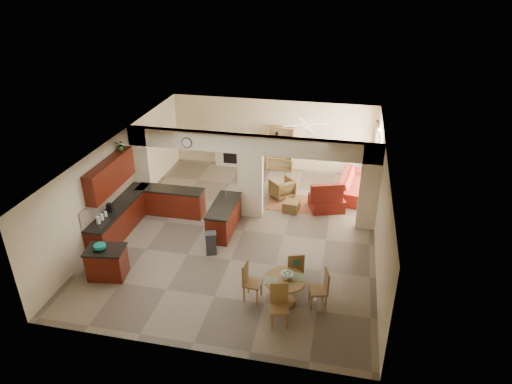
% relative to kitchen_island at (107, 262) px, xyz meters
% --- Properties ---
extents(floor, '(10.00, 10.00, 0.00)m').
position_rel_kitchen_island_xyz_m(floor, '(3.00, 2.97, -0.43)').
color(floor, '#786A53').
rests_on(floor, ground).
extents(ceiling, '(10.00, 10.00, 0.00)m').
position_rel_kitchen_island_xyz_m(ceiling, '(3.00, 2.97, 2.37)').
color(ceiling, white).
rests_on(ceiling, wall_back).
extents(wall_back, '(8.00, 0.00, 8.00)m').
position_rel_kitchen_island_xyz_m(wall_back, '(3.00, 7.97, 0.97)').
color(wall_back, beige).
rests_on(wall_back, floor).
extents(wall_front, '(8.00, 0.00, 8.00)m').
position_rel_kitchen_island_xyz_m(wall_front, '(3.00, -2.03, 0.97)').
color(wall_front, beige).
rests_on(wall_front, floor).
extents(wall_left, '(0.00, 10.00, 10.00)m').
position_rel_kitchen_island_xyz_m(wall_left, '(-1.00, 2.97, 0.97)').
color(wall_left, beige).
rests_on(wall_left, floor).
extents(wall_right, '(0.00, 10.00, 10.00)m').
position_rel_kitchen_island_xyz_m(wall_right, '(7.00, 2.97, 0.97)').
color(wall_right, beige).
rests_on(wall_right, floor).
extents(partition_left_pier, '(0.60, 0.25, 2.80)m').
position_rel_kitchen_island_xyz_m(partition_left_pier, '(-0.70, 3.97, 0.97)').
color(partition_left_pier, beige).
rests_on(partition_left_pier, floor).
extents(partition_center_pier, '(0.80, 0.25, 2.20)m').
position_rel_kitchen_island_xyz_m(partition_center_pier, '(3.00, 3.97, 0.67)').
color(partition_center_pier, beige).
rests_on(partition_center_pier, floor).
extents(partition_right_pier, '(0.60, 0.25, 2.80)m').
position_rel_kitchen_island_xyz_m(partition_right_pier, '(6.70, 3.97, 0.97)').
color(partition_right_pier, beige).
rests_on(partition_right_pier, floor).
extents(partition_header, '(8.00, 0.25, 0.60)m').
position_rel_kitchen_island_xyz_m(partition_header, '(3.00, 3.97, 2.07)').
color(partition_header, beige).
rests_on(partition_header, partition_center_pier).
extents(kitchen_counter, '(2.52, 3.29, 1.48)m').
position_rel_kitchen_island_xyz_m(kitchen_counter, '(-0.26, 2.72, 0.03)').
color(kitchen_counter, '#471108').
rests_on(kitchen_counter, floor).
extents(upper_cabinets, '(0.35, 2.40, 0.90)m').
position_rel_kitchen_island_xyz_m(upper_cabinets, '(-0.82, 2.17, 1.49)').
color(upper_cabinets, '#471108').
rests_on(upper_cabinets, wall_left).
extents(peninsula, '(0.70, 1.85, 0.91)m').
position_rel_kitchen_island_xyz_m(peninsula, '(2.40, 2.86, 0.02)').
color(peninsula, '#471108').
rests_on(peninsula, floor).
extents(wall_clock, '(0.34, 0.03, 0.34)m').
position_rel_kitchen_island_xyz_m(wall_clock, '(1.00, 3.82, 2.02)').
color(wall_clock, '#493218').
rests_on(wall_clock, partition_header).
extents(rug, '(1.60, 1.30, 0.01)m').
position_rel_kitchen_island_xyz_m(rug, '(4.20, 5.07, -0.43)').
color(rug, '#944F36').
rests_on(rug, floor).
extents(fireplace, '(1.60, 0.35, 1.20)m').
position_rel_kitchen_island_xyz_m(fireplace, '(1.40, 7.81, 0.18)').
color(fireplace, beige).
rests_on(fireplace, floor).
extents(shelving_unit, '(1.00, 0.32, 1.80)m').
position_rel_kitchen_island_xyz_m(shelving_unit, '(3.35, 7.79, 0.47)').
color(shelving_unit, olive).
rests_on(shelving_unit, floor).
extents(window_a, '(0.02, 0.90, 1.90)m').
position_rel_kitchen_island_xyz_m(window_a, '(6.97, 5.27, 0.77)').
color(window_a, white).
rests_on(window_a, wall_right).
extents(window_b, '(0.02, 0.90, 1.90)m').
position_rel_kitchen_island_xyz_m(window_b, '(6.97, 6.97, 0.77)').
color(window_b, white).
rests_on(window_b, wall_right).
extents(glazed_door, '(0.02, 0.70, 2.10)m').
position_rel_kitchen_island_xyz_m(glazed_door, '(6.97, 6.12, 0.62)').
color(glazed_door, white).
rests_on(glazed_door, wall_right).
extents(drape_a_left, '(0.10, 0.28, 2.30)m').
position_rel_kitchen_island_xyz_m(drape_a_left, '(6.93, 4.67, 0.77)').
color(drape_a_left, '#44251B').
rests_on(drape_a_left, wall_right).
extents(drape_a_right, '(0.10, 0.28, 2.30)m').
position_rel_kitchen_island_xyz_m(drape_a_right, '(6.93, 5.87, 0.77)').
color(drape_a_right, '#44251B').
rests_on(drape_a_right, wall_right).
extents(drape_b_left, '(0.10, 0.28, 2.30)m').
position_rel_kitchen_island_xyz_m(drape_b_left, '(6.93, 6.37, 0.77)').
color(drape_b_left, '#44251B').
rests_on(drape_b_left, wall_right).
extents(drape_b_right, '(0.10, 0.28, 2.30)m').
position_rel_kitchen_island_xyz_m(drape_b_right, '(6.93, 7.57, 0.77)').
color(drape_b_right, '#44251B').
rests_on(drape_b_right, wall_right).
extents(ceiling_fan, '(1.00, 1.00, 0.10)m').
position_rel_kitchen_island_xyz_m(ceiling_fan, '(4.50, 5.97, 2.13)').
color(ceiling_fan, white).
rests_on(ceiling_fan, ceiling).
extents(kitchen_island, '(1.08, 0.85, 0.86)m').
position_rel_kitchen_island_xyz_m(kitchen_island, '(0.00, 0.00, 0.00)').
color(kitchen_island, '#471108').
rests_on(kitchen_island, floor).
extents(teal_bowl, '(0.31, 0.31, 0.15)m').
position_rel_kitchen_island_xyz_m(teal_bowl, '(-0.09, -0.05, 0.50)').
color(teal_bowl, '#13846F').
rests_on(teal_bowl, kitchen_island).
extents(trash_can, '(0.36, 0.34, 0.63)m').
position_rel_kitchen_island_xyz_m(trash_can, '(2.37, 1.58, -0.12)').
color(trash_can, '#2F2F31').
rests_on(trash_can, floor).
extents(dining_table, '(1.03, 1.03, 0.70)m').
position_rel_kitchen_island_xyz_m(dining_table, '(4.75, -0.06, 0.04)').
color(dining_table, olive).
rests_on(dining_table, floor).
extents(fruit_bowl, '(0.29, 0.29, 0.15)m').
position_rel_kitchen_island_xyz_m(fruit_bowl, '(4.79, -0.00, 0.34)').
color(fruit_bowl, '#84C029').
rests_on(fruit_bowl, dining_table).
extents(sofa, '(2.55, 1.26, 0.71)m').
position_rel_kitchen_island_xyz_m(sofa, '(6.30, 6.31, -0.08)').
color(sofa, maroon).
rests_on(sofa, floor).
extents(chaise, '(1.31, 1.19, 0.43)m').
position_rel_kitchen_island_xyz_m(chaise, '(5.42, 4.91, -0.22)').
color(chaise, maroon).
rests_on(chaise, floor).
extents(armchair, '(1.03, 1.03, 0.68)m').
position_rel_kitchen_island_xyz_m(armchair, '(3.81, 5.47, -0.10)').
color(armchair, maroon).
rests_on(armchair, floor).
extents(ottoman, '(0.56, 0.56, 0.36)m').
position_rel_kitchen_island_xyz_m(ottoman, '(4.28, 4.52, -0.25)').
color(ottoman, maroon).
rests_on(ottoman, floor).
extents(plant, '(0.33, 0.29, 0.34)m').
position_rel_kitchen_island_xyz_m(plant, '(-0.82, 2.99, 2.11)').
color(plant, '#184412').
rests_on(plant, upper_cabinets).
extents(chair_north, '(0.53, 0.53, 1.02)m').
position_rel_kitchen_island_xyz_m(chair_north, '(4.90, 0.61, 0.12)').
color(chair_north, olive).
rests_on(chair_north, floor).
extents(chair_east, '(0.51, 0.51, 1.02)m').
position_rel_kitchen_island_xyz_m(chair_east, '(5.64, -0.00, 0.12)').
color(chair_east, olive).
rests_on(chair_east, floor).
extents(chair_south, '(0.50, 0.50, 1.02)m').
position_rel_kitchen_island_xyz_m(chair_south, '(4.72, -0.76, 0.12)').
color(chair_south, olive).
rests_on(chair_south, floor).
extents(chair_west, '(0.46, 0.46, 1.02)m').
position_rel_kitchen_island_xyz_m(chair_west, '(3.87, -0.07, 0.12)').
color(chair_west, olive).
rests_on(chair_west, floor).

